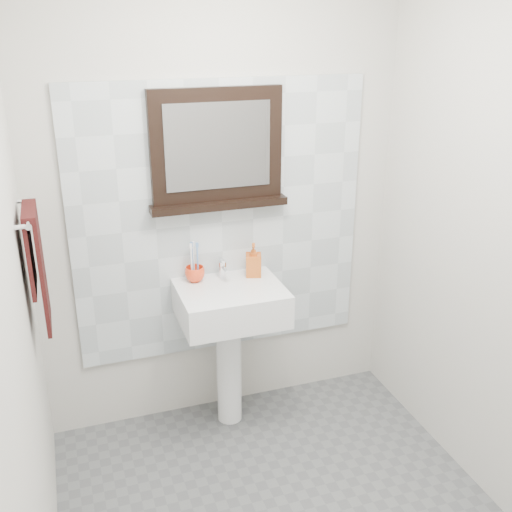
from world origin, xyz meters
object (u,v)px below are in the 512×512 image
Objects in this scene: framed_mirror at (217,152)px; hand_towel at (36,259)px; toothbrush_cup at (195,274)px; soap_dispenser at (253,260)px; pedestal_sink at (230,318)px.

framed_mirror is 1.33× the size of hand_towel.
toothbrush_cup is at bearing -159.76° from framed_mirror.
toothbrush_cup is 0.33m from soap_dispenser.
framed_mirror is at bearing 171.08° from soap_dispenser.
toothbrush_cup is 0.14× the size of framed_mirror.
soap_dispenser is 1.14m from hand_towel.
soap_dispenser is 0.33× the size of hand_towel.
hand_towel is at bearing -159.36° from toothbrush_cup.
hand_towel is at bearing -148.90° from soap_dispenser.
pedestal_sink is at bearing 9.75° from hand_towel.
pedestal_sink is 0.88m from framed_mirror.
toothbrush_cup is at bearing 140.11° from pedestal_sink.
toothbrush_cup is 0.66m from framed_mirror.
soap_dispenser is (0.32, -0.03, 0.05)m from toothbrush_cup.
hand_towel is (-0.92, -0.34, -0.34)m from framed_mirror.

